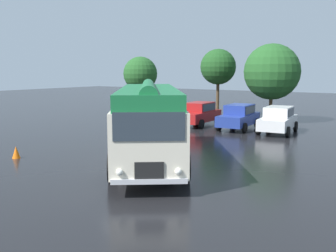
{
  "coord_description": "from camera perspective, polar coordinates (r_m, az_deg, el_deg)",
  "views": [
    {
      "loc": [
        9.66,
        -12.45,
        3.96
      ],
      "look_at": [
        -0.33,
        2.48,
        1.4
      ],
      "focal_mm": 42.0,
      "sensor_mm": 36.0,
      "label": 1
    }
  ],
  "objects": [
    {
      "name": "tree_centre",
      "position": [
        30.79,
        14.86,
        7.7
      ],
      "size": [
        4.21,
        4.21,
        5.95
      ],
      "color": "#4C3823",
      "rests_on": "ground"
    },
    {
      "name": "tree_far_left",
      "position": [
        36.6,
        -3.9,
        7.68
      ],
      "size": [
        3.13,
        3.13,
        5.2
      ],
      "color": "#4C3823",
      "rests_on": "ground"
    },
    {
      "name": "car_mid_right",
      "position": [
        25.88,
        15.69,
        0.9
      ],
      "size": [
        2.29,
        4.36,
        1.66
      ],
      "color": "silver",
      "rests_on": "ground"
    },
    {
      "name": "ground_plane",
      "position": [
        16.25,
        -3.93,
        -6.01
      ],
      "size": [
        120.0,
        120.0,
        0.0
      ],
      "primitive_type": "plane",
      "color": "black"
    },
    {
      "name": "vintage_bus",
      "position": [
        16.85,
        -2.84,
        1.06
      ],
      "size": [
        7.99,
        9.54,
        3.49
      ],
      "color": "silver",
      "rests_on": "ground"
    },
    {
      "name": "car_mid_left",
      "position": [
        26.94,
        10.24,
        1.34
      ],
      "size": [
        2.18,
        4.31,
        1.66
      ],
      "color": "navy",
      "rests_on": "ground"
    },
    {
      "name": "traffic_cone",
      "position": [
        19.09,
        -21.19,
        -3.57
      ],
      "size": [
        0.36,
        0.36,
        0.55
      ],
      "primitive_type": "cone",
      "color": "orange",
      "rests_on": "ground"
    },
    {
      "name": "tree_left_of_centre",
      "position": [
        34.33,
        7.45,
        8.54
      ],
      "size": [
        3.05,
        3.05,
        5.77
      ],
      "color": "#4C3823",
      "rests_on": "ground"
    },
    {
      "name": "car_near_left",
      "position": [
        28.43,
        4.5,
        1.8
      ],
      "size": [
        2.07,
        4.26,
        1.66
      ],
      "color": "maroon",
      "rests_on": "ground"
    }
  ]
}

